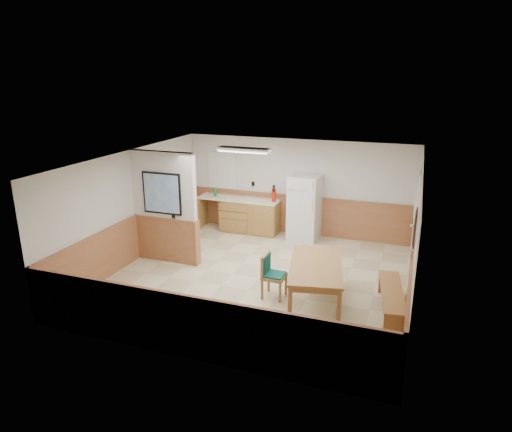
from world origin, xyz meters
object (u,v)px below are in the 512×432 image
at_px(dining_table, 316,269).
at_px(dining_bench, 392,296).
at_px(refrigerator, 304,208).
at_px(soap_bottle, 215,192).
at_px(dining_chair, 270,272).
at_px(fire_extinguisher, 274,194).

relative_size(dining_table, dining_bench, 1.15).
height_order(refrigerator, soap_bottle, refrigerator).
bearing_deg(soap_bottle, dining_bench, -33.54).
bearing_deg(dining_chair, fire_extinguisher, 108.70).
bearing_deg(fire_extinguisher, dining_chair, -65.65).
distance_m(refrigerator, dining_bench, 4.04).
bearing_deg(fire_extinguisher, refrigerator, 4.39).
bearing_deg(refrigerator, dining_chair, -83.74).
xyz_separation_m(refrigerator, dining_bench, (2.39, -3.22, -0.48)).
distance_m(dining_table, dining_chair, 0.87).
xyz_separation_m(dining_chair, soap_bottle, (-2.64, 3.31, 0.53)).
relative_size(dining_chair, fire_extinguisher, 1.95).
relative_size(refrigerator, dining_chair, 1.96).
distance_m(fire_extinguisher, soap_bottle, 1.64).
height_order(refrigerator, dining_bench, refrigerator).
xyz_separation_m(refrigerator, dining_chair, (0.17, -3.31, -0.34)).
height_order(dining_bench, dining_chair, dining_chair).
relative_size(dining_table, soap_bottle, 8.10).
xyz_separation_m(dining_table, dining_chair, (-0.85, -0.08, -0.16)).
relative_size(refrigerator, dining_bench, 0.95).
relative_size(fire_extinguisher, soap_bottle, 1.75).
bearing_deg(dining_table, soap_bottle, 125.75).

